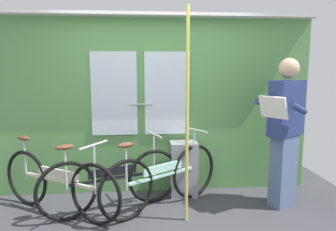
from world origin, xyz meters
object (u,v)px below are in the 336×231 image
bicycle_near_door (163,178)px  passenger_reading_newspaper (285,129)px  trash_bin_by_wall (184,169)px  bicycle_by_pole (112,181)px  handrail_pole (187,118)px  bicycle_leaning_behind (58,183)px

bicycle_near_door → passenger_reading_newspaper: (1.49, -0.03, 0.58)m
passenger_reading_newspaper → trash_bin_by_wall: (-1.18, 0.42, -0.60)m
bicycle_by_pole → trash_bin_by_wall: size_ratio=2.25×
bicycle_by_pole → trash_bin_by_wall: bicycle_by_pole is taller
passenger_reading_newspaper → handrail_pole: bearing=-19.6°
bicycle_near_door → bicycle_by_pole: bearing=148.0°
trash_bin_by_wall → passenger_reading_newspaper: bearing=-19.6°
bicycle_near_door → handrail_pole: 0.89m
bicycle_by_pole → passenger_reading_newspaper: passenger_reading_newspaper is taller
bicycle_leaning_behind → passenger_reading_newspaper: size_ratio=0.84×
handrail_pole → bicycle_near_door: bearing=127.0°
bicycle_near_door → bicycle_by_pole: 0.60m
bicycle_leaning_behind → handrail_pole: 1.69m
passenger_reading_newspaper → handrail_pole: size_ratio=0.77×
handrail_pole → bicycle_by_pole: bearing=160.2°
bicycle_leaning_behind → bicycle_by_pole: 0.62m
bicycle_near_door → bicycle_leaning_behind: bicycle_near_door is taller
trash_bin_by_wall → handrail_pole: handrail_pole is taller
bicycle_by_pole → handrail_pole: (0.84, -0.30, 0.80)m
bicycle_near_door → trash_bin_by_wall: size_ratio=2.02×
bicycle_near_door → handrail_pole: size_ratio=0.63×
passenger_reading_newspaper → trash_bin_by_wall: bearing=-52.5°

